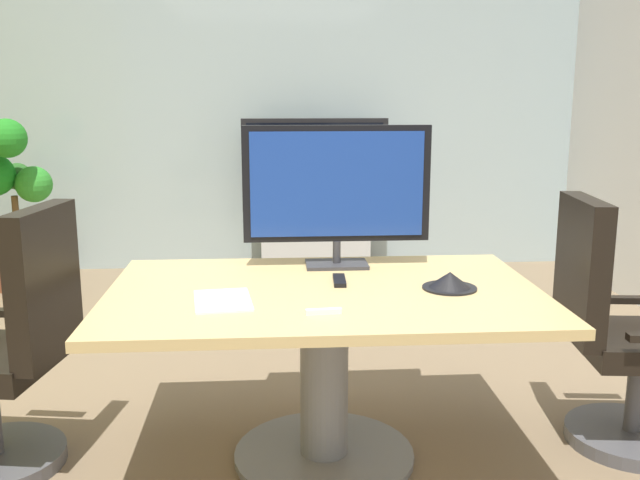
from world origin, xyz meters
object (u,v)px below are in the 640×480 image
at_px(conference_phone, 450,281).
at_px(remote_control, 339,280).
at_px(conference_table, 324,337).
at_px(office_chair_left, 9,363).
at_px(tv_monitor, 337,188).
at_px(wall_display_unit, 315,223).
at_px(potted_plant, 13,198).
at_px(office_chair_right, 617,344).

height_order(conference_phone, remote_control, conference_phone).
bearing_deg(remote_control, conference_table, -123.42).
relative_size(office_chair_left, tv_monitor, 1.30).
xyz_separation_m(wall_display_unit, conference_phone, (0.35, -3.13, 0.33)).
bearing_deg(potted_plant, remote_control, -49.89).
bearing_deg(wall_display_unit, conference_table, -92.87).
relative_size(tv_monitor, remote_control, 4.94).
bearing_deg(remote_control, conference_phone, -13.52).
distance_m(office_chair_left, remote_control, 1.37).
xyz_separation_m(office_chair_left, potted_plant, (-0.91, 2.75, 0.27)).
height_order(tv_monitor, potted_plant, tv_monitor).
distance_m(office_chair_left, potted_plant, 2.90).
bearing_deg(conference_phone, conference_table, 176.45).
bearing_deg(conference_phone, potted_plant, 133.82).
xyz_separation_m(conference_table, wall_display_unit, (0.16, 3.10, -0.10)).
height_order(office_chair_right, potted_plant, potted_plant).
distance_m(conference_table, office_chair_left, 1.27).
bearing_deg(office_chair_right, potted_plant, 57.85).
bearing_deg(tv_monitor, office_chair_left, -164.46).
bearing_deg(office_chair_right, conference_phone, 102.11).
bearing_deg(office_chair_right, tv_monitor, 80.03).
height_order(wall_display_unit, potted_plant, potted_plant).
bearing_deg(potted_plant, wall_display_unit, 8.35).
relative_size(conference_table, wall_display_unit, 1.33).
distance_m(office_chair_right, wall_display_unit, 3.25).
relative_size(wall_display_unit, remote_control, 7.71).
bearing_deg(conference_phone, tv_monitor, 134.96).
height_order(office_chair_left, conference_phone, office_chair_left).
relative_size(potted_plant, remote_control, 7.84).
height_order(conference_table, potted_plant, potted_plant).
bearing_deg(potted_plant, office_chair_left, -71.75).
height_order(office_chair_left, tv_monitor, tv_monitor).
bearing_deg(conference_phone, wall_display_unit, 96.37).
bearing_deg(wall_display_unit, potted_plant, -171.65).
relative_size(tv_monitor, potted_plant, 0.63).
bearing_deg(conference_table, conference_phone, -3.55).
xyz_separation_m(office_chair_left, wall_display_unit, (1.42, 3.09, -0.01)).
height_order(conference_table, remote_control, remote_control).
height_order(conference_table, conference_phone, conference_phone).
relative_size(potted_plant, conference_phone, 6.06).
bearing_deg(tv_monitor, conference_table, -102.32).
bearing_deg(conference_table, office_chair_left, 179.40).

